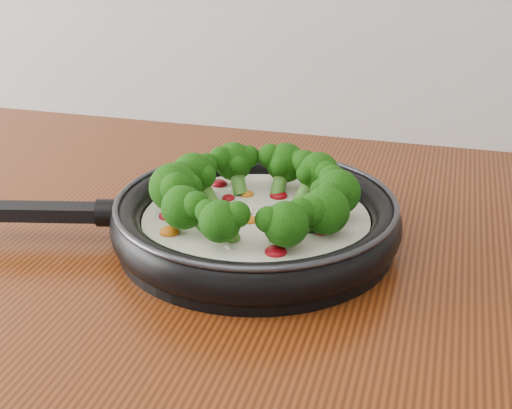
# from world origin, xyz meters

# --- Properties ---
(skillet) EXTENTS (0.56, 0.41, 0.10)m
(skillet) POSITION_xyz_m (0.10, 1.07, 0.94)
(skillet) COLOR black
(skillet) RESTS_ON counter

